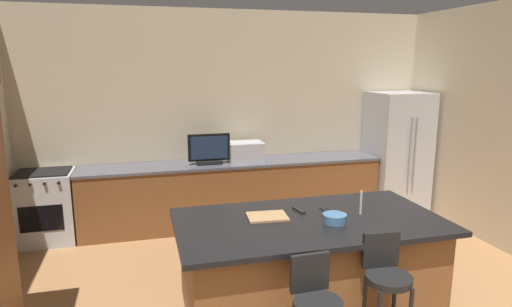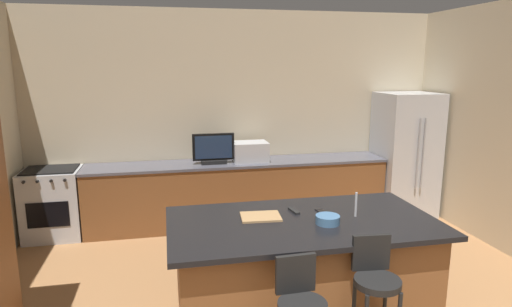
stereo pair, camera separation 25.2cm
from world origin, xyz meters
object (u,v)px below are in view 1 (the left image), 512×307
Objects in this scene: kitchen_island at (308,267)px; fruit_bowl at (335,218)px; refrigerator at (396,153)px; microwave at (245,152)px; bar_stool_right at (386,288)px; range_oven at (46,207)px; cell_phone at (327,210)px; cutting_board at (267,217)px; tv_monitor at (209,150)px; tv_remote at (299,210)px.

fruit_bowl reaches higher than kitchen_island.
fruit_bowl is (-2.17, -2.48, 0.04)m from refrigerator.
bar_stool_right is at bearing -84.20° from microwave.
kitchen_island is 4.83× the size of microwave.
fruit_bowl is at bearing 108.97° from bar_stool_right.
refrigerator is at bearing 48.75° from fruit_bowl.
range_oven is at bearing 137.81° from bar_stool_right.
refrigerator reaches higher than microwave.
range_oven and cell_phone have the same top height.
refrigerator is 3.04m from cell_phone.
kitchen_island is at bearing -43.04° from range_oven.
fruit_bowl is at bearing -26.44° from cutting_board.
bar_stool_right is at bearing -92.40° from cell_phone.
microwave is at bearing 87.23° from cell_phone.
tv_monitor is 2.59m from fruit_bowl.
cutting_board is (-0.52, 0.26, -0.03)m from fruit_bowl.
bar_stool_right is 0.95m from cell_phone.
bar_stool_right is at bearing -123.28° from refrigerator.
cell_phone reaches higher than kitchen_island.
range_oven is at bearing 136.96° from kitchen_island.
microwave is 3.20m from bar_stool_right.
fruit_bowl reaches higher than tv_remote.
cutting_board is at bearing -85.84° from tv_monitor.
fruit_bowl reaches higher than cutting_board.
tv_monitor reaches higher than tv_remote.
refrigerator is 10.70× the size of tv_remote.
refrigerator is 3.69m from bar_stool_right.
cutting_board is (-2.69, -2.22, 0.01)m from refrigerator.
tv_remote is at bearing 114.81° from bar_stool_right.
microwave reaches higher than cutting_board.
microwave is (2.61, 0.00, 0.58)m from range_oven.
cutting_board is at bearing 157.75° from kitchen_island.
tv_monitor is at bearing 102.05° from kitchen_island.
tv_monitor is at bearing 93.85° from tv_remote.
bar_stool_right is at bearing -65.41° from kitchen_island.
range_oven is 5.40× the size of tv_remote.
cell_phone is at bearing -84.30° from microwave.
range_oven is 3.24m from cutting_board.
refrigerator reaches higher than tv_remote.
bar_stool_right is 1.14m from cutting_board.
refrigerator is 3.79× the size of microwave.
tv_monitor is 3.25m from bar_stool_right.
range_oven is 4.30m from bar_stool_right.
tv_remote is at bearing 93.53° from kitchen_island.
tv_monitor is 3.77× the size of cell_phone.
tv_monitor is at bearing 100.12° from cell_phone.
tv_remote reaches higher than cell_phone.
cutting_board reaches higher than cell_phone.
refrigerator is 1.98× the size of range_oven.
tv_monitor is at bearing 105.37° from fruit_bowl.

